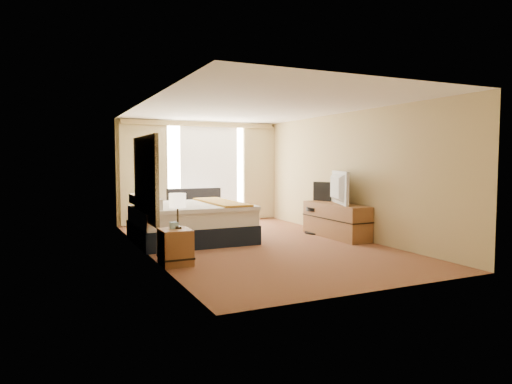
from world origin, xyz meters
name	(u,v)px	position (x,y,z in m)	size (l,w,h in m)	color
floor	(256,244)	(0.00, 0.00, 0.00)	(4.20, 7.00, 0.02)	maroon
ceiling	(256,107)	(0.00, 0.00, 2.60)	(4.20, 7.00, 0.02)	white
wall_back	(199,172)	(0.00, 3.50, 1.30)	(4.20, 0.02, 2.60)	tan
wall_front	(379,185)	(0.00, -3.50, 1.30)	(4.20, 0.02, 2.60)	tan
wall_left	(145,178)	(-2.10, 0.00, 1.30)	(0.02, 7.00, 2.60)	tan
wall_right	(347,175)	(2.10, 0.00, 1.30)	(0.02, 7.00, 2.60)	tan
headboard	(145,179)	(-2.06, 0.20, 1.28)	(0.06, 1.85, 1.50)	black
nightstand_left	(175,247)	(-1.87, -1.05, 0.28)	(0.45, 0.52, 0.55)	brown
nightstand_right	(143,226)	(-1.87, 1.45, 0.28)	(0.45, 0.52, 0.55)	brown
media_dresser	(336,220)	(1.83, 0.00, 0.35)	(0.50, 1.80, 0.70)	brown
window	(209,171)	(0.25, 3.47, 1.32)	(2.30, 0.02, 2.30)	white
curtains	(201,168)	(0.00, 3.39, 1.41)	(4.12, 0.19, 2.56)	beige
bed	(190,222)	(-1.06, 0.85, 0.39)	(2.18, 1.99, 1.06)	black
loveseat	(198,214)	(-0.30, 2.71, 0.30)	(1.47, 0.79, 0.91)	#56181A
floor_lamp	(141,177)	(-1.72, 2.38, 1.24)	(0.22, 0.22, 1.76)	black
desk_chair	(319,210)	(1.80, 0.62, 0.50)	(0.57, 0.56, 1.13)	black
lamp_left	(178,201)	(-1.82, -1.02, 0.97)	(0.26, 0.26, 0.55)	black
lamp_right	(145,189)	(-1.83, 1.43, 1.03)	(0.29, 0.29, 0.62)	black
tissue_box	(174,225)	(-1.87, -1.00, 0.60)	(0.11, 0.11, 0.10)	#87B3D1
telephone	(145,210)	(-1.79, 1.60, 0.58)	(0.17, 0.13, 0.06)	black
television	(334,188)	(1.78, 0.00, 1.04)	(1.18, 0.15, 0.68)	black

